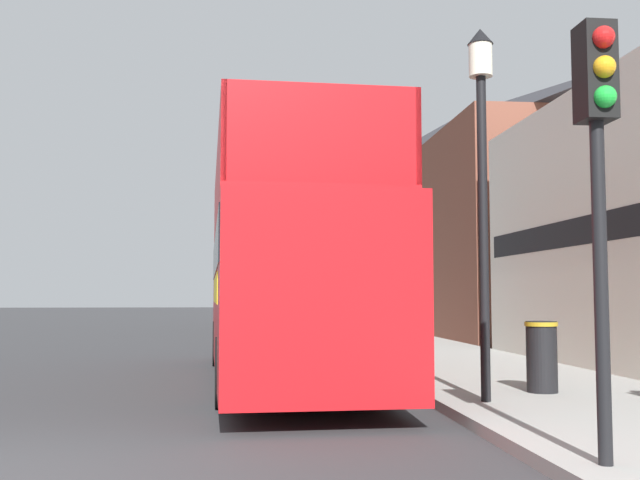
% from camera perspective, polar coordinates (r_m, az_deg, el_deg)
% --- Properties ---
extents(ground_plane, '(144.00, 144.00, 0.00)m').
position_cam_1_polar(ground_plane, '(27.80, -10.64, -7.36)').
color(ground_plane, '#333335').
extents(sidewalk, '(3.94, 108.00, 0.14)m').
position_cam_1_polar(sidewalk, '(25.13, 4.70, -7.60)').
color(sidewalk, '#999993').
rests_on(sidewalk, ground_plane).
extents(brick_terrace_rear, '(6.00, 22.79, 9.54)m').
position_cam_1_polar(brick_terrace_rear, '(33.43, 10.79, 1.36)').
color(brick_terrace_rear, brown).
rests_on(brick_terrace_rear, ground_plane).
extents(tour_bus, '(2.90, 10.54, 4.08)m').
position_cam_1_polar(tour_bus, '(13.69, -2.89, -3.15)').
color(tour_bus, red).
rests_on(tour_bus, ground_plane).
extents(parked_car_ahead_of_bus, '(1.93, 4.05, 1.45)m').
position_cam_1_polar(parked_car_ahead_of_bus, '(21.51, -1.97, -6.58)').
color(parked_car_ahead_of_bus, '#9E9EA3').
rests_on(parked_car_ahead_of_bus, ground_plane).
extents(traffic_signal, '(0.28, 0.42, 3.74)m').
position_cam_1_polar(traffic_signal, '(6.84, 20.43, 7.30)').
color(traffic_signal, black).
rests_on(traffic_signal, sidewalk).
extents(lamp_post_nearest, '(0.35, 0.35, 5.06)m').
position_cam_1_polar(lamp_post_nearest, '(10.48, 12.23, 7.19)').
color(lamp_post_nearest, black).
rests_on(lamp_post_nearest, sidewalk).
extents(lamp_post_second, '(0.35, 0.35, 4.57)m').
position_cam_1_polar(lamp_post_second, '(18.91, 3.20, 1.10)').
color(lamp_post_second, black).
rests_on(lamp_post_second, sidewalk).
extents(litter_bin, '(0.48, 0.48, 1.03)m').
position_cam_1_polar(litter_bin, '(11.47, 16.53, -8.37)').
color(litter_bin, black).
rests_on(litter_bin, sidewalk).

